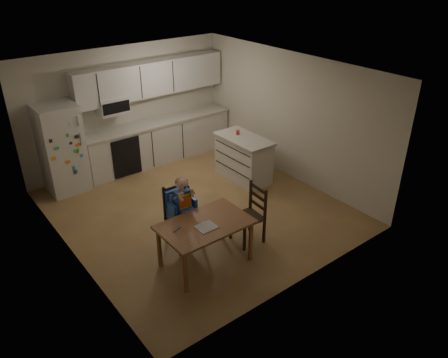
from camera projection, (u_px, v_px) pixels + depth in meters
room at (179, 136)px, 7.64m from camera, size 4.52×5.01×2.51m
refrigerator at (62, 149)px, 8.15m from camera, size 0.72×0.70×1.70m
kitchen_run at (155, 122)px, 9.31m from camera, size 3.37×0.62×2.15m
kitchen_island at (244, 158)px, 8.72m from camera, size 0.63×1.21×0.89m
red_cup at (238, 132)px, 8.63m from camera, size 0.07×0.07×0.09m
dining_table at (205, 229)px, 6.25m from camera, size 1.30×0.84×0.70m
napkin at (206, 227)px, 6.11m from camera, size 0.28×0.24×0.01m
toddler_spoon at (177, 230)px, 6.04m from camera, size 0.12×0.06×0.02m
chair_booster at (181, 204)px, 6.63m from camera, size 0.46×0.46×1.19m
chair_side at (253, 210)px, 6.82m from camera, size 0.45×0.45×0.95m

